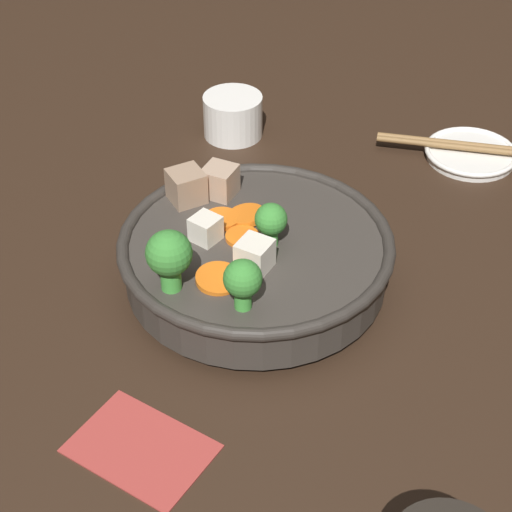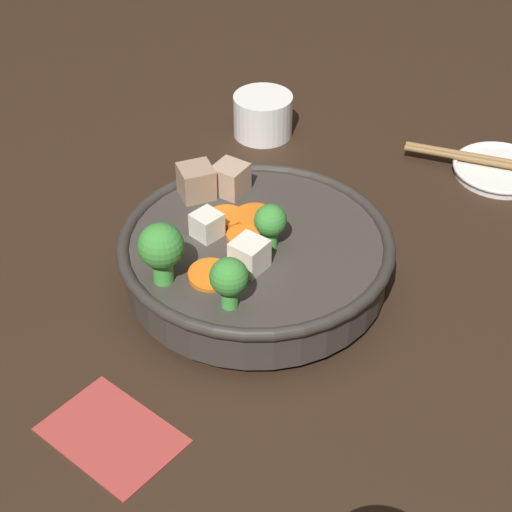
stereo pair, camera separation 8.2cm
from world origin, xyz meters
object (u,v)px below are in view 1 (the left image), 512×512
at_px(stirfry_bowl, 254,254).
at_px(tea_cup, 233,115).
at_px(side_saucer, 471,154).
at_px(chopsticks_pair, 472,147).

relative_size(stirfry_bowl, tea_cup, 3.63).
relative_size(side_saucer, tea_cup, 1.51).
bearing_deg(chopsticks_pair, side_saucer, -90.00).
bearing_deg(stirfry_bowl, chopsticks_pair, 95.39).
bearing_deg(chopsticks_pair, tea_cup, -137.61).
bearing_deg(stirfry_bowl, tea_cup, 148.83).
height_order(stirfry_bowl, chopsticks_pair, stirfry_bowl).
xyz_separation_m(side_saucer, chopsticks_pair, (0.00, 0.00, 0.01)).
relative_size(tea_cup, chopsticks_pair, 0.41).
relative_size(side_saucer, chopsticks_pair, 0.62).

